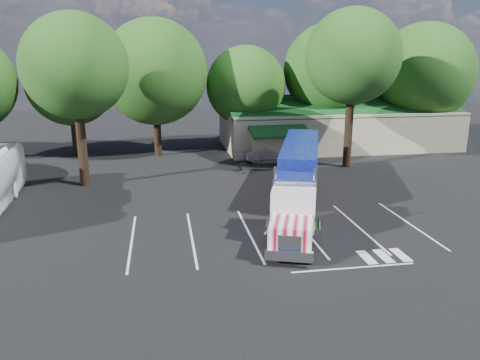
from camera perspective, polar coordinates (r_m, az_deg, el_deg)
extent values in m
plane|color=black|center=(31.69, -0.84, -2.65)|extent=(120.00, 120.00, 0.00)
cube|color=#C3BA91|center=(51.88, 11.59, 6.27)|extent=(24.00, 11.00, 4.00)
cube|color=#13451B|center=(49.35, 12.74, 8.70)|extent=(24.20, 6.25, 2.10)
cube|color=#13451B|center=(53.80, 10.81, 9.30)|extent=(24.20, 6.25, 2.10)
cube|color=#C3BA91|center=(44.22, 4.44, 4.26)|extent=(5.00, 2.50, 2.80)
cube|color=#13451B|center=(42.72, 4.90, 5.92)|extent=(5.40, 3.19, 0.80)
cylinder|color=black|center=(48.99, -19.44, 5.22)|extent=(0.70, 0.70, 4.00)
sphere|color=#164D17|center=(48.46, -19.97, 11.22)|extent=(8.40, 8.40, 8.40)
cylinder|color=black|center=(46.65, -10.02, 5.58)|extent=(0.70, 0.70, 4.30)
sphere|color=#164D17|center=(46.08, -10.36, 12.83)|extent=(10.00, 10.00, 10.00)
cylinder|color=black|center=(48.74, 0.69, 5.79)|extent=(0.70, 0.70, 3.60)
sphere|color=#164D17|center=(48.21, 0.70, 11.43)|extent=(8.00, 8.00, 8.00)
cylinder|color=black|center=(51.49, 10.56, 6.54)|extent=(0.70, 0.70, 4.50)
sphere|color=#164D17|center=(50.98, 10.88, 13.05)|extent=(9.60, 9.60, 9.60)
cylinder|color=black|center=(54.71, 20.93, 5.98)|extent=(0.70, 0.70, 3.90)
sphere|color=#164D17|center=(54.20, 21.51, 12.08)|extent=(10.40, 10.40, 10.40)
cylinder|color=black|center=(36.94, -18.70, 3.90)|extent=(0.70, 0.70, 6.00)
sphere|color=#164D17|center=(36.35, -19.48, 12.98)|extent=(7.60, 7.60, 7.60)
cylinder|color=black|center=(42.05, 13.08, 5.92)|extent=(0.70, 0.70, 6.50)
sphere|color=#164D17|center=(41.57, 13.61, 14.45)|extent=(8.00, 8.00, 8.00)
cube|color=black|center=(25.19, 6.46, -5.87)|extent=(2.89, 6.28, 0.23)
cube|color=white|center=(22.10, 5.99, -9.19)|extent=(2.21, 0.94, 0.50)
cube|color=white|center=(22.05, 6.06, -7.71)|extent=(1.06, 0.45, 0.81)
cube|color=white|center=(22.94, 6.22, -6.30)|extent=(2.67, 2.72, 1.04)
cube|color=silver|center=(24.46, 6.50, -3.59)|extent=(2.60, 2.10, 2.08)
cube|color=black|center=(23.76, 6.46, -3.01)|extent=(1.99, 0.74, 0.90)
cube|color=white|center=(24.85, 6.67, -0.46)|extent=(2.25, 0.84, 0.23)
cube|color=#0E0E62|center=(25.95, 6.69, -2.08)|extent=(2.72, 2.44, 2.44)
cylinder|color=white|center=(25.14, 4.26, -1.83)|extent=(0.21, 0.21, 3.07)
cylinder|color=white|center=(25.06, 9.00, -2.03)|extent=(0.21, 0.21, 3.07)
cylinder|color=white|center=(25.35, 3.70, -5.66)|extent=(1.03, 1.56, 0.60)
cylinder|color=white|center=(25.26, 9.25, -5.91)|extent=(1.03, 1.56, 0.60)
cube|color=silver|center=(33.57, 7.33, 1.68)|extent=(5.94, 11.71, 1.36)
cube|color=#090F5C|center=(33.31, 7.40, 3.72)|extent=(5.94, 11.71, 1.08)
cube|color=black|center=(37.53, 7.49, 1.25)|extent=(2.04, 3.34, 0.32)
cube|color=black|center=(29.24, 5.65, -2.95)|extent=(0.14, 0.14, 1.27)
cube|color=black|center=(29.20, 8.13, -3.06)|extent=(0.14, 0.14, 1.27)
cube|color=white|center=(39.63, 7.57, 1.45)|extent=(2.09, 0.80, 0.11)
cylinder|color=black|center=(22.89, 3.71, -8.49)|extent=(0.62, 1.04, 0.99)
cylinder|color=black|center=(22.81, 8.51, -8.72)|extent=(0.62, 1.04, 0.99)
cylinder|color=black|center=(26.75, 4.58, -4.97)|extent=(0.62, 1.04, 0.99)
cylinder|color=black|center=(26.68, 8.66, -5.15)|extent=(0.62, 1.04, 0.99)
cylinder|color=black|center=(27.68, 4.75, -4.27)|extent=(0.62, 1.04, 0.99)
cylinder|color=black|center=(27.61, 8.69, -4.45)|extent=(0.62, 1.04, 0.99)
cylinder|color=black|center=(36.93, 5.96, 0.64)|extent=(0.62, 1.04, 0.99)
cylinder|color=black|center=(36.88, 8.91, 0.52)|extent=(0.62, 1.04, 0.99)
cylinder|color=black|center=(37.98, 6.06, 1.04)|extent=(0.62, 1.04, 0.99)
cylinder|color=black|center=(37.93, 8.92, 0.92)|extent=(0.62, 1.04, 0.99)
imported|color=black|center=(26.82, 5.09, -4.31)|extent=(0.48, 0.62, 1.53)
imported|color=black|center=(39.48, 0.24, 1.60)|extent=(0.81, 1.78, 0.90)
imported|color=#9A9CA1|center=(43.40, 3.38, 3.12)|extent=(4.20, 1.54, 1.37)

